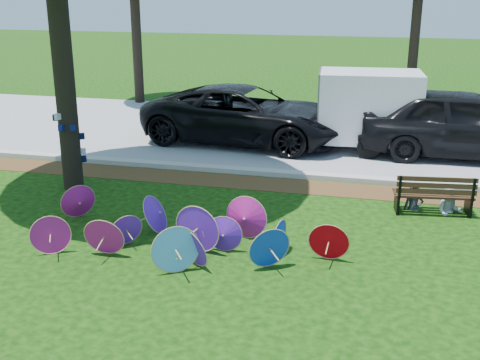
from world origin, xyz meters
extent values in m
plane|color=black|center=(0.00, 0.00, 0.00)|extent=(90.00, 90.00, 0.00)
cube|color=#472D16|center=(0.00, 4.50, 0.01)|extent=(90.00, 1.00, 0.01)
cube|color=#B7B5AD|center=(0.00, 5.20, 0.06)|extent=(90.00, 0.30, 0.12)
cube|color=gray|center=(0.00, 9.35, 0.01)|extent=(90.00, 8.00, 0.01)
cylinder|color=black|center=(-3.66, 3.23, 2.96)|extent=(0.44, 0.44, 5.92)
cone|color=#B31878|center=(0.75, 1.37, 0.40)|extent=(0.81, 0.28, 0.80)
cone|color=#641FB7|center=(-0.90, 1.31, 0.38)|extent=(0.44, 0.76, 0.72)
cone|color=#641FB7|center=(0.10, 0.68, 0.43)|extent=(0.87, 0.36, 0.86)
cone|color=blue|center=(1.37, 0.36, 0.36)|extent=(0.71, 0.59, 0.73)
cone|color=blue|center=(1.49, 0.90, 0.31)|extent=(0.28, 0.63, 0.62)
cone|color=#B31878|center=(-2.34, 0.01, 0.35)|extent=(0.67, 0.45, 0.70)
cone|color=#641FB7|center=(0.21, 0.10, 0.35)|extent=(0.74, 0.63, 0.70)
cone|color=#5CAAFF|center=(-0.05, -0.14, 0.40)|extent=(0.74, 0.53, 0.80)
cone|color=#C2000C|center=(2.30, 0.87, 0.35)|extent=(0.70, 0.25, 0.70)
cone|color=#B31878|center=(-1.40, 0.16, 0.36)|extent=(0.74, 0.33, 0.72)
cone|color=#B31878|center=(-2.63, 1.56, 0.35)|extent=(0.64, 0.66, 0.71)
cone|color=#641FB7|center=(0.52, 0.73, 0.32)|extent=(0.65, 0.11, 0.65)
cone|color=#641FB7|center=(-1.24, 0.62, 0.30)|extent=(0.59, 0.59, 0.61)
cone|color=blue|center=(-0.02, 0.81, 0.32)|extent=(0.57, 0.62, 0.64)
imported|color=black|center=(-0.81, 8.08, 0.81)|extent=(6.04, 3.24, 1.61)
imported|color=black|center=(5.07, 7.92, 0.91)|extent=(5.37, 2.19, 1.82)
cube|color=silver|center=(2.63, 8.03, 1.23)|extent=(2.79, 1.89, 2.46)
imported|color=#343747|center=(3.75, 3.60, 0.53)|extent=(0.39, 0.26, 1.07)
imported|color=silver|center=(4.45, 3.60, 0.53)|extent=(0.52, 0.41, 1.06)
cylinder|color=black|center=(-6.18, 13.09, 2.50)|extent=(0.36, 0.36, 5.00)
cylinder|color=black|center=(3.94, 15.23, 2.50)|extent=(0.36, 0.36, 5.00)
camera|label=1|loc=(3.02, -8.37, 4.42)|focal=45.00mm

